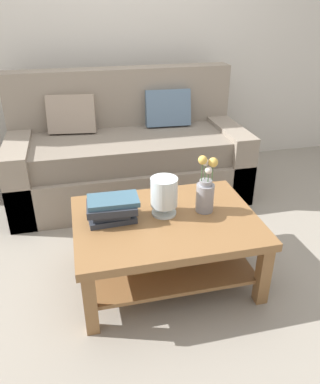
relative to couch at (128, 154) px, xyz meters
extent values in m
plane|color=gray|center=(0.07, -0.96, -0.36)|extent=(10.00, 10.00, 0.00)
cube|color=beige|center=(0.07, 0.69, 0.99)|extent=(6.40, 0.12, 2.70)
cube|color=gray|center=(0.00, -0.07, -0.18)|extent=(1.99, 0.90, 0.36)
cube|color=gray|center=(0.00, -0.10, 0.10)|extent=(1.75, 0.74, 0.20)
cube|color=gray|center=(0.00, 0.28, 0.35)|extent=(1.99, 0.20, 0.70)
cube|color=gray|center=(-0.90, -0.07, -0.06)|extent=(0.20, 0.90, 0.60)
cube|color=gray|center=(0.90, -0.07, -0.06)|extent=(0.20, 0.90, 0.60)
cube|color=gray|center=(-0.45, 0.14, 0.36)|extent=(0.42, 0.24, 0.34)
cube|color=slate|center=(0.40, 0.14, 0.36)|extent=(0.41, 0.21, 0.34)
cube|color=olive|center=(0.04, -1.24, 0.05)|extent=(1.09, 0.81, 0.05)
cube|color=olive|center=(-0.45, -1.59, -0.17)|extent=(0.07, 0.07, 0.39)
cube|color=olive|center=(0.53, -1.59, -0.17)|extent=(0.07, 0.07, 0.39)
cube|color=olive|center=(-0.45, -0.89, -0.17)|extent=(0.07, 0.07, 0.39)
cube|color=olive|center=(0.53, -0.89, -0.17)|extent=(0.07, 0.07, 0.39)
cube|color=olive|center=(0.04, -1.24, -0.22)|extent=(0.97, 0.69, 0.02)
cube|color=tan|center=(-0.07, -1.27, -0.20)|extent=(0.28, 0.20, 0.03)
cube|color=slate|center=(-0.07, -1.22, -0.17)|extent=(0.30, 0.22, 0.04)
cube|color=#2D333D|center=(-0.28, -1.19, 0.09)|extent=(0.28, 0.17, 0.03)
cube|color=#2D333D|center=(-0.28, -1.16, 0.12)|extent=(0.22, 0.19, 0.03)
cube|color=#2D333D|center=(-0.28, -1.19, 0.16)|extent=(0.30, 0.20, 0.04)
cube|color=#3D6075|center=(-0.26, -1.18, 0.20)|extent=(0.30, 0.19, 0.03)
cylinder|color=silver|center=(0.04, -1.19, 0.08)|extent=(0.15, 0.15, 0.02)
cylinder|color=silver|center=(0.04, -1.19, 0.11)|extent=(0.04, 0.04, 0.05)
cylinder|color=silver|center=(0.04, -1.19, 0.22)|extent=(0.16, 0.16, 0.18)
sphere|color=tan|center=(0.01, -1.19, 0.19)|extent=(0.05, 0.05, 0.05)
sphere|color=tan|center=(0.06, -1.17, 0.19)|extent=(0.06, 0.06, 0.06)
cylinder|color=gray|center=(0.29, -1.20, 0.16)|extent=(0.11, 0.11, 0.18)
cylinder|color=gray|center=(0.29, -1.20, 0.26)|extent=(0.08, 0.08, 0.03)
cylinder|color=#426638|center=(0.33, -1.21, 0.33)|extent=(0.01, 0.01, 0.10)
sphere|color=gold|center=(0.33, -1.21, 0.39)|extent=(0.06, 0.06, 0.06)
cylinder|color=#426638|center=(0.29, -1.19, 0.33)|extent=(0.01, 0.01, 0.10)
sphere|color=silver|center=(0.29, -1.19, 0.39)|extent=(0.04, 0.04, 0.04)
cylinder|color=#426638|center=(0.26, -1.21, 0.34)|extent=(0.01, 0.01, 0.12)
sphere|color=gold|center=(0.26, -1.21, 0.41)|extent=(0.05, 0.05, 0.05)
cylinder|color=#426638|center=(0.29, -1.23, 0.31)|extent=(0.01, 0.01, 0.06)
sphere|color=silver|center=(0.29, -1.23, 0.35)|extent=(0.04, 0.04, 0.04)
camera|label=1|loc=(-0.44, -3.10, 1.25)|focal=35.20mm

